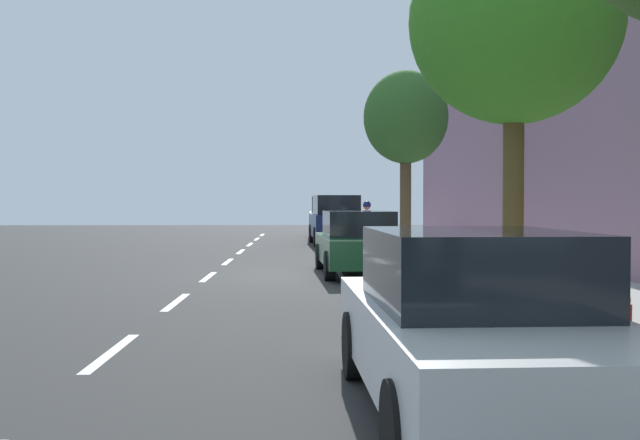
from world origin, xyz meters
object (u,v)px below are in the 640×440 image
at_px(parked_sedan_green_mid, 358,243).
at_px(street_tree_far_end, 514,22).
at_px(parked_suv_dark_blue_far, 336,219).
at_px(bicycle_at_curb, 360,243).
at_px(parked_sedan_white_second, 474,325).
at_px(street_tree_corner, 406,119).
at_px(parked_suv_tan_farthest, 329,216).
at_px(fire_hydrant, 618,336).
at_px(cyclist_with_backpack, 368,221).

height_order(parked_sedan_green_mid, street_tree_far_end, street_tree_far_end).
height_order(parked_suv_dark_blue_far, bicycle_at_curb, parked_suv_dark_blue_far).
relative_size(parked_sedan_white_second, parked_sedan_green_mid, 1.00).
relative_size(bicycle_at_curb, street_tree_corner, 0.30).
height_order(parked_suv_dark_blue_far, parked_suv_tan_farthest, same).
relative_size(parked_sedan_green_mid, bicycle_at_curb, 2.65).
relative_size(parked_suv_dark_blue_far, fire_hydrant, 5.70).
xyz_separation_m(parked_suv_tan_farthest, street_tree_corner, (1.94, -13.01, 3.27)).
distance_m(parked_sedan_white_second, cyclist_with_backpack, 18.24).
distance_m(parked_sedan_white_second, parked_suv_dark_blue_far, 23.48).
bearing_deg(fire_hydrant, street_tree_corner, 88.72).
distance_m(bicycle_at_curb, fire_hydrant, 18.23).
height_order(parked_suv_tan_farthest, bicycle_at_curb, parked_suv_tan_farthest).
xyz_separation_m(parked_sedan_green_mid, bicycle_at_curb, (0.58, 7.09, -0.39)).
relative_size(parked_suv_tan_farthest, street_tree_far_end, 0.81).
xyz_separation_m(parked_suv_tan_farthest, street_tree_far_end, (1.94, -24.67, 3.39)).
distance_m(parked_sedan_green_mid, street_tree_corner, 6.42).
relative_size(parked_sedan_white_second, cyclist_with_backpack, 2.53).
height_order(parked_sedan_white_second, fire_hydrant, parked_sedan_white_second).
xyz_separation_m(cyclist_with_backpack, street_tree_corner, (1.03, -1.61, 3.22)).
xyz_separation_m(bicycle_at_curb, cyclist_with_backpack, (0.22, -0.45, 0.72)).
distance_m(parked_suv_tan_farthest, cyclist_with_backpack, 11.44).
xyz_separation_m(parked_sedan_white_second, cyclist_with_backpack, (0.71, 18.22, 0.33)).
xyz_separation_m(parked_sedan_white_second, fire_hydrant, (1.38, 0.46, -0.17)).
bearing_deg(parked_suv_dark_blue_far, fire_hydrant, -86.23).
height_order(parked_sedan_green_mid, street_tree_corner, street_tree_corner).
xyz_separation_m(street_tree_far_end, street_tree_corner, (0.00, 11.65, -0.11)).
xyz_separation_m(parked_sedan_white_second, street_tree_corner, (1.74, 16.61, 3.55)).
height_order(parked_suv_dark_blue_far, street_tree_far_end, street_tree_far_end).
relative_size(parked_suv_tan_farthest, fire_hydrant, 5.63).
bearing_deg(street_tree_far_end, cyclist_with_backpack, 94.44).
distance_m(bicycle_at_curb, street_tree_corner, 4.62).
bearing_deg(parked_suv_tan_farthest, cyclist_with_backpack, -85.46).
relative_size(parked_suv_tan_farthest, street_tree_corner, 0.84).
relative_size(parked_sedan_green_mid, parked_suv_tan_farthest, 0.95).
bearing_deg(cyclist_with_backpack, parked_sedan_green_mid, -96.90).
distance_m(bicycle_at_curb, cyclist_with_backpack, 0.88).
bearing_deg(parked_suv_dark_blue_far, street_tree_corner, -74.71).
xyz_separation_m(parked_suv_dark_blue_far, parked_suv_tan_farthest, (-0.06, 6.14, 0.00)).
bearing_deg(parked_suv_tan_farthest, parked_sedan_white_second, -89.62).
bearing_deg(parked_suv_dark_blue_far, parked_suv_tan_farthest, 90.53).
height_order(street_tree_far_end, street_tree_corner, street_tree_far_end).
bearing_deg(street_tree_far_end, bicycle_at_curb, 95.23).
bearing_deg(bicycle_at_curb, parked_suv_tan_farthest, 93.56).
relative_size(street_tree_far_end, fire_hydrant, 6.93).
xyz_separation_m(parked_suv_dark_blue_far, street_tree_far_end, (1.88, -18.52, 3.39)).
xyz_separation_m(cyclist_with_backpack, street_tree_far_end, (1.03, -13.26, 3.33)).
bearing_deg(parked_sedan_white_second, fire_hydrant, 18.38).
bearing_deg(parked_sedan_white_second, bicycle_at_curb, 88.50).
bearing_deg(cyclist_with_backpack, street_tree_corner, -57.38).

